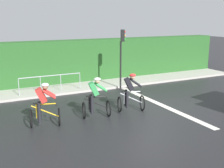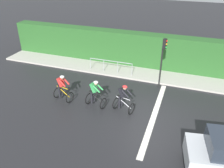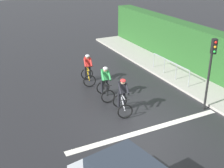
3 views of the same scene
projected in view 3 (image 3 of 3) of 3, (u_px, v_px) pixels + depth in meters
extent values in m
plane|color=black|center=(143.00, 126.00, 12.29)|extent=(80.00, 80.00, 0.00)
cube|color=#ADA89E|center=(202.00, 85.00, 15.96)|extent=(2.80, 21.99, 0.12)
cube|color=gray|center=(215.00, 79.00, 16.25)|extent=(0.44, 21.99, 0.55)
cube|color=#265623|center=(222.00, 60.00, 15.95)|extent=(1.10, 21.99, 2.64)
cube|color=silver|center=(148.00, 130.00, 12.02)|extent=(7.00, 0.30, 0.01)
torus|color=black|center=(90.00, 81.00, 15.77)|extent=(0.67, 0.23, 0.68)
torus|color=black|center=(87.00, 74.00, 16.68)|extent=(0.67, 0.23, 0.68)
cylinder|color=gold|center=(88.00, 73.00, 16.12)|extent=(0.29, 0.97, 0.51)
cylinder|color=gold|center=(87.00, 71.00, 16.39)|extent=(0.04, 0.04, 0.55)
cylinder|color=gold|center=(88.00, 69.00, 15.97)|extent=(0.22, 0.70, 0.04)
cube|color=black|center=(87.00, 66.00, 16.27)|extent=(0.15, 0.24, 0.04)
cylinder|color=black|center=(89.00, 72.00, 15.66)|extent=(0.41, 0.14, 0.03)
cube|color=red|center=(87.00, 62.00, 15.96)|extent=(0.39, 0.47, 0.57)
sphere|color=#9E7051|center=(88.00, 57.00, 15.70)|extent=(0.20, 0.20, 0.20)
ellipsoid|color=silver|center=(88.00, 56.00, 15.67)|extent=(0.30, 0.33, 0.14)
cylinder|color=black|center=(90.00, 72.00, 16.33)|extent=(0.12, 0.12, 0.74)
cylinder|color=black|center=(85.00, 72.00, 16.29)|extent=(0.12, 0.12, 0.74)
cylinder|color=red|center=(91.00, 62.00, 15.72)|extent=(0.21, 0.48, 0.37)
cylinder|color=red|center=(85.00, 63.00, 15.65)|extent=(0.21, 0.48, 0.37)
torus|color=black|center=(108.00, 96.00, 14.08)|extent=(0.68, 0.20, 0.68)
torus|color=black|center=(103.00, 88.00, 14.98)|extent=(0.68, 0.20, 0.68)
cylinder|color=black|center=(105.00, 87.00, 14.43)|extent=(0.24, 0.98, 0.51)
cylinder|color=black|center=(104.00, 84.00, 14.69)|extent=(0.04, 0.04, 0.55)
cylinder|color=black|center=(106.00, 82.00, 14.27)|extent=(0.19, 0.71, 0.04)
cube|color=black|center=(104.00, 79.00, 14.57)|extent=(0.14, 0.24, 0.04)
cylinder|color=black|center=(107.00, 86.00, 13.97)|extent=(0.42, 0.12, 0.03)
cube|color=green|center=(105.00, 75.00, 14.27)|extent=(0.38, 0.46, 0.57)
sphere|color=tan|center=(105.00, 70.00, 14.00)|extent=(0.20, 0.20, 0.20)
ellipsoid|color=silver|center=(105.00, 68.00, 13.98)|extent=(0.29, 0.32, 0.14)
cylinder|color=black|center=(107.00, 86.00, 14.64)|extent=(0.12, 0.12, 0.74)
cylinder|color=black|center=(102.00, 86.00, 14.59)|extent=(0.12, 0.12, 0.74)
cylinder|color=green|center=(109.00, 75.00, 14.03)|extent=(0.18, 0.49, 0.37)
cylinder|color=green|center=(103.00, 76.00, 13.95)|extent=(0.18, 0.49, 0.37)
torus|color=black|center=(125.00, 111.00, 12.73)|extent=(0.67, 0.24, 0.68)
torus|color=black|center=(120.00, 101.00, 13.65)|extent=(0.67, 0.24, 0.68)
cylinder|color=silver|center=(122.00, 101.00, 13.09)|extent=(0.30, 0.96, 0.51)
cylinder|color=silver|center=(121.00, 97.00, 13.35)|extent=(0.04, 0.04, 0.55)
cylinder|color=silver|center=(123.00, 96.00, 12.93)|extent=(0.23, 0.70, 0.04)
cube|color=black|center=(121.00, 92.00, 13.23)|extent=(0.15, 0.24, 0.04)
cylinder|color=black|center=(125.00, 100.00, 12.62)|extent=(0.41, 0.14, 0.03)
cube|color=black|center=(122.00, 87.00, 12.93)|extent=(0.40, 0.47, 0.57)
sphere|color=tan|center=(123.00, 82.00, 12.67)|extent=(0.20, 0.20, 0.20)
ellipsoid|color=red|center=(123.00, 81.00, 12.64)|extent=(0.31, 0.33, 0.14)
cylinder|color=black|center=(124.00, 99.00, 13.30)|extent=(0.12, 0.12, 0.74)
cylinder|color=black|center=(119.00, 100.00, 13.26)|extent=(0.12, 0.12, 0.74)
cylinder|color=black|center=(127.00, 89.00, 12.68)|extent=(0.21, 0.48, 0.37)
cylinder|color=black|center=(120.00, 89.00, 12.62)|extent=(0.21, 0.48, 0.37)
cylinder|color=black|center=(208.00, 82.00, 13.09)|extent=(0.10, 0.10, 2.70)
cube|color=black|center=(214.00, 46.00, 12.32)|extent=(0.26, 0.26, 0.64)
sphere|color=red|center=(216.00, 42.00, 12.14)|extent=(0.11, 0.11, 0.11)
sphere|color=orange|center=(215.00, 47.00, 12.22)|extent=(0.11, 0.11, 0.11)
sphere|color=green|center=(214.00, 52.00, 12.30)|extent=(0.11, 0.11, 0.11)
cylinder|color=#999EA3|center=(171.00, 61.00, 16.62)|extent=(0.05, 3.26, 0.05)
cylinder|color=#999EA3|center=(189.00, 80.00, 15.49)|extent=(0.04, 0.04, 1.00)
cylinder|color=#999EA3|center=(176.00, 73.00, 16.38)|extent=(0.04, 0.04, 1.00)
cylinder|color=#999EA3|center=(164.00, 67.00, 17.27)|extent=(0.04, 0.04, 1.00)
cylinder|color=#999EA3|center=(154.00, 61.00, 18.16)|extent=(0.04, 0.04, 1.00)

